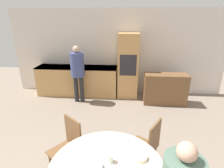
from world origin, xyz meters
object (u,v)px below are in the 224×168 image
Objects in this scene: oven_unit at (128,66)px; sideboard at (165,89)px; bowl_near at (140,157)px; chair_far_left at (69,144)px; cup at (111,158)px; chair_far_right at (148,145)px; bowl_centre at (94,167)px; person_standing at (78,69)px.

oven_unit is 1.26m from sideboard.
bowl_near is (-0.94, -3.06, 0.36)m from sideboard.
cup is (0.69, -0.56, 0.31)m from chair_far_left.
chair_far_right is 9.63× the size of cup.
cup is 0.20m from bowl_centre.
bowl_centre is (-0.68, -0.76, 0.29)m from chair_far_right.
bowl_centre is at bearing -13.69° from chair_far_left.
bowl_centre is at bearing -10.66° from chair_far_right.
bowl_centre is at bearing -159.05° from bowl_near.
sideboard is 2.61m from chair_far_right.
bowl_centre is (-0.17, -0.11, -0.02)m from cup.
person_standing reaches higher than chair_far_right.
sideboard is 3.22m from bowl_near.
cup is at bearing -0.81° from chair_far_left.
chair_far_right is at bearing 42.87° from chair_far_left.
sideboard is at bearing -165.89° from chair_far_right.
sideboard is at bearing 73.01° from bowl_near.
sideboard is 3.58m from bowl_centre.
bowl_centre is at bearing -95.79° from oven_unit.
sideboard is 1.28× the size of chair_far_left.
person_standing reaches higher than bowl_centre.
chair_far_right is 1.06m from bowl_centre.
chair_far_right reaches higher than cup.
cup is 0.55× the size of bowl_centre.
person_standing is 3.34m from bowl_near.
person_standing is (-2.46, -0.10, 0.57)m from sideboard.
chair_far_left reaches higher than bowl_near.
chair_far_right reaches higher than bowl_centre.
sideboard reaches higher than bowl_near.
chair_far_right is 2.98m from person_standing.
bowl_centre reaches higher than bowl_near.
chair_far_left is at bearing -78.57° from person_standing.
bowl_near is 1.02× the size of bowl_centre.
bowl_near is (0.33, 0.08, -0.03)m from cup.
person_standing is at bearing 140.03° from chair_far_left.
chair_far_left is at bearing -127.10° from sideboard.
oven_unit reaches higher than person_standing.
bowl_near is (0.12, -3.50, -0.17)m from oven_unit.
person_standing is at bearing 107.92° from bowl_centre.
oven_unit is 1.64× the size of sideboard.
oven_unit is 1.18× the size of person_standing.
chair_far_left is at bearing 140.58° from cup.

